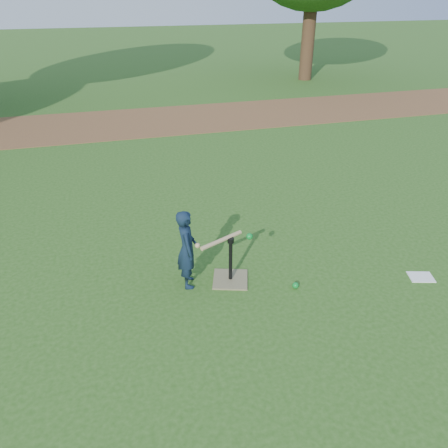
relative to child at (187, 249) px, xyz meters
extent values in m
plane|color=#285116|center=(0.67, 0.09, -0.51)|extent=(80.00, 80.00, 0.00)
cube|color=brown|center=(0.67, 7.59, -0.50)|extent=(24.00, 3.00, 0.01)
imported|color=#101F32|center=(0.00, 0.00, 0.00)|extent=(0.27, 0.39, 1.01)
sphere|color=#0B8029|center=(1.25, -0.45, -0.47)|extent=(0.08, 0.08, 0.08)
cube|color=white|center=(2.88, -0.67, -0.50)|extent=(0.35, 0.31, 0.01)
cube|color=#7D724F|center=(0.52, -0.07, -0.50)|extent=(0.54, 0.54, 0.02)
cylinder|color=black|center=(0.52, -0.07, -0.21)|extent=(0.05, 0.05, 0.55)
cylinder|color=black|center=(0.52, -0.07, 0.08)|extent=(0.08, 0.08, 0.06)
cylinder|color=tan|center=(0.40, -0.09, 0.11)|extent=(0.57, 0.30, 0.05)
sphere|color=tan|center=(0.10, -0.13, 0.11)|extent=(0.06, 0.06, 0.06)
sphere|color=#0B8029|center=(0.75, -0.09, 0.11)|extent=(0.08, 0.08, 0.08)
cylinder|color=#382316|center=(7.17, 12.09, 1.20)|extent=(0.50, 0.50, 3.42)
camera|label=1|loc=(-0.76, -4.38, 2.76)|focal=35.00mm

